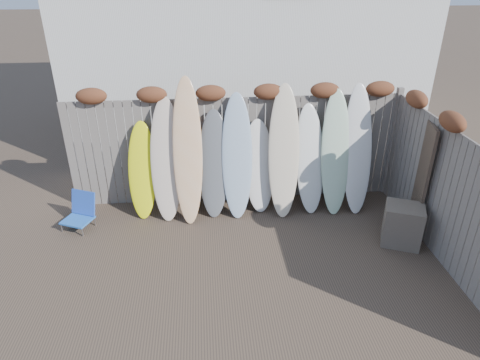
{
  "coord_description": "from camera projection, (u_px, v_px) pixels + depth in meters",
  "views": [
    {
      "loc": [
        -0.55,
        -4.84,
        4.13
      ],
      "look_at": [
        0.0,
        1.2,
        1.0
      ],
      "focal_mm": 32.0,
      "sensor_mm": 36.0,
      "label": 1
    }
  ],
  "objects": [
    {
      "name": "right_fence",
      "position": [
        452.0,
        193.0,
        6.16
      ],
      "size": [
        0.28,
        4.4,
        2.24
      ],
      "color": "slate",
      "rests_on": "ground"
    },
    {
      "name": "surfboard_3",
      "position": [
        214.0,
        164.0,
        7.52
      ],
      "size": [
        0.6,
        0.71,
        1.86
      ],
      "primitive_type": "ellipsoid",
      "rotation": [
        -0.31,
        0.0,
        -0.1
      ],
      "color": "#5B5E62",
      "rests_on": "ground"
    },
    {
      "name": "surfboard_8",
      "position": [
        335.0,
        153.0,
        7.59
      ],
      "size": [
        0.56,
        0.8,
        2.16
      ],
      "primitive_type": "ellipsoid",
      "rotation": [
        -0.31,
        0.0,
        -0.07
      ],
      "color": "#B4D3B3",
      "rests_on": "ground"
    },
    {
      "name": "beach_chair",
      "position": [
        80.0,
        211.0,
        7.34
      ],
      "size": [
        0.61,
        0.63,
        0.61
      ],
      "color": "blue",
      "rests_on": "ground"
    },
    {
      "name": "surfboard_5",
      "position": [
        259.0,
        166.0,
        7.7
      ],
      "size": [
        0.58,
        0.62,
        1.64
      ],
      "primitive_type": "ellipsoid",
      "rotation": [
        -0.31,
        0.0,
        0.06
      ],
      "color": "white",
      "rests_on": "ground"
    },
    {
      "name": "lattice_panel",
      "position": [
        417.0,
        171.0,
        7.23
      ],
      "size": [
        0.35,
        1.24,
        1.9
      ],
      "primitive_type": "cube",
      "rotation": [
        0.0,
        0.0,
        -0.24
      ],
      "color": "#4E3E2F",
      "rests_on": "ground"
    },
    {
      "name": "surfboard_7",
      "position": [
        310.0,
        159.0,
        7.64
      ],
      "size": [
        0.58,
        0.72,
        1.91
      ],
      "primitive_type": "ellipsoid",
      "rotation": [
        -0.31,
        0.0,
        0.08
      ],
      "color": "silver",
      "rests_on": "ground"
    },
    {
      "name": "house",
      "position": [
        241.0,
        2.0,
        10.55
      ],
      "size": [
        8.5,
        5.5,
        6.33
      ],
      "color": "silver",
      "rests_on": "ground"
    },
    {
      "name": "back_fence",
      "position": [
        237.0,
        141.0,
        7.8
      ],
      "size": [
        6.05,
        0.28,
        2.24
      ],
      "color": "slate",
      "rests_on": "ground"
    },
    {
      "name": "surfboard_6",
      "position": [
        284.0,
        152.0,
        7.49
      ],
      "size": [
        0.62,
        0.85,
        2.27
      ],
      "primitive_type": "ellipsoid",
      "rotation": [
        -0.31,
        0.0,
        -0.1
      ],
      "color": "beige",
      "rests_on": "ground"
    },
    {
      "name": "surfboard_9",
      "position": [
        358.0,
        150.0,
        7.6
      ],
      "size": [
        0.55,
        0.81,
        2.24
      ],
      "primitive_type": "ellipsoid",
      "rotation": [
        -0.31,
        0.0,
        -0.05
      ],
      "color": "silver",
      "rests_on": "ground"
    },
    {
      "name": "surfboard_2",
      "position": [
        188.0,
        152.0,
        7.29
      ],
      "size": [
        0.53,
        0.87,
        2.44
      ],
      "primitive_type": "ellipsoid",
      "rotation": [
        -0.31,
        0.0,
        -0.03
      ],
      "color": "#FFA582",
      "rests_on": "ground"
    },
    {
      "name": "surfboard_1",
      "position": [
        166.0,
        160.0,
        7.4
      ],
      "size": [
        0.59,
        0.77,
        2.09
      ],
      "primitive_type": "ellipsoid",
      "rotation": [
        -0.31,
        0.0,
        -0.06
      ],
      "color": "beige",
      "rests_on": "ground"
    },
    {
      "name": "surfboard_4",
      "position": [
        237.0,
        157.0,
        7.48
      ],
      "size": [
        0.58,
        0.78,
        2.14
      ],
      "primitive_type": "ellipsoid",
      "rotation": [
        -0.31,
        0.0,
        -0.06
      ],
      "color": "#9AB3CB",
      "rests_on": "ground"
    },
    {
      "name": "surfboard_0",
      "position": [
        142.0,
        171.0,
        7.5
      ],
      "size": [
        0.55,
        0.65,
        1.68
      ],
      "primitive_type": "ellipsoid",
      "rotation": [
        -0.31,
        0.0,
        -0.1
      ],
      "color": "#FAFF0F",
      "rests_on": "ground"
    },
    {
      "name": "ground",
      "position": [
        247.0,
        278.0,
        6.22
      ],
      "size": [
        80.0,
        80.0,
        0.0
      ],
      "primitive_type": "plane",
      "color": "#493A2D"
    },
    {
      "name": "wooden_crate",
      "position": [
        402.0,
        225.0,
        6.87
      ],
      "size": [
        0.73,
        0.67,
        0.68
      ],
      "primitive_type": "cube",
      "rotation": [
        0.0,
        0.0,
        -0.39
      ],
      "color": "#4F413B",
      "rests_on": "ground"
    }
  ]
}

